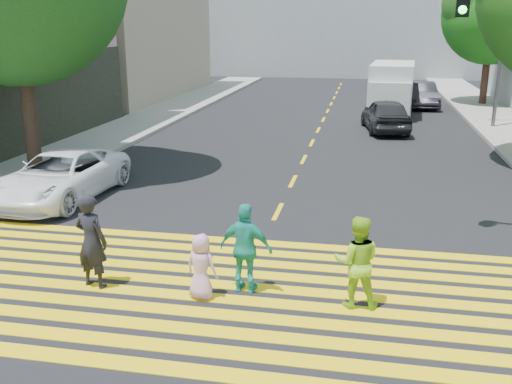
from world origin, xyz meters
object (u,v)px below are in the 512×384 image
(pedestrian_woman, at_px, (357,262))
(silver_car, at_px, (390,92))
(pedestrian_child, at_px, (201,267))
(dark_car_parked, at_px, (421,95))
(pedestrian_man, at_px, (91,241))
(white_sedan, at_px, (61,176))
(dark_car_near, at_px, (386,115))
(tree_right_far, at_px, (494,9))
(pedestrian_extra, at_px, (246,248))
(white_van, at_px, (391,91))

(pedestrian_woman, bearing_deg, silver_car, -96.21)
(pedestrian_child, relative_size, dark_car_parked, 0.27)
(dark_car_parked, bearing_deg, pedestrian_man, -111.91)
(pedestrian_man, bearing_deg, pedestrian_woman, -164.61)
(pedestrian_child, height_order, white_sedan, white_sedan)
(pedestrian_child, relative_size, white_sedan, 0.25)
(pedestrian_child, xyz_separation_m, silver_car, (4.05, 27.55, 0.02))
(dark_car_near, distance_m, dark_car_parked, 8.56)
(pedestrian_child, xyz_separation_m, white_sedan, (-5.45, 5.01, 0.06))
(tree_right_far, bearing_deg, dark_car_parked, -160.19)
(pedestrian_child, bearing_deg, dark_car_parked, -88.44)
(pedestrian_extra, relative_size, dark_car_near, 0.38)
(pedestrian_woman, distance_m, white_van, 22.14)
(pedestrian_man, height_order, white_sedan, pedestrian_man)
(pedestrian_man, bearing_deg, pedestrian_extra, -159.48)
(pedestrian_woman, distance_m, dark_car_near, 17.08)
(dark_car_near, distance_m, silver_car, 10.28)
(pedestrian_woman, xyz_separation_m, pedestrian_extra, (-1.95, 0.19, 0.02))
(pedestrian_child, xyz_separation_m, dark_car_parked, (5.74, 25.56, 0.13))
(pedestrian_extra, xyz_separation_m, white_van, (3.23, 21.90, 0.44))
(pedestrian_man, height_order, white_van, white_van)
(silver_car, bearing_deg, dark_car_parked, 131.93)
(silver_car, bearing_deg, pedestrian_woman, 88.70)
(dark_car_near, xyz_separation_m, white_van, (0.38, 5.03, 0.53))
(pedestrian_extra, distance_m, white_sedan, 7.69)
(dark_car_parked, xyz_separation_m, white_van, (-1.80, -3.25, 0.55))
(white_van, bearing_deg, silver_car, 93.17)
(dark_car_near, height_order, silver_car, dark_car_near)
(silver_car, relative_size, white_van, 0.73)
(dark_car_near, bearing_deg, pedestrian_man, 63.60)
(white_van, bearing_deg, white_sedan, -114.08)
(white_sedan, bearing_deg, pedestrian_woman, -27.51)
(pedestrian_woman, relative_size, pedestrian_child, 1.36)
(pedestrian_man, xyz_separation_m, silver_car, (6.12, 27.48, -0.27))
(pedestrian_woman, height_order, dark_car_parked, pedestrian_woman)
(pedestrian_woman, distance_m, pedestrian_extra, 1.96)
(white_van, bearing_deg, pedestrian_woman, -88.90)
(tree_right_far, xyz_separation_m, pedestrian_woman, (-6.80, -26.68, -4.65))
(pedestrian_child, bearing_deg, white_sedan, -28.39)
(white_van, bearing_deg, pedestrian_child, -95.60)
(pedestrian_woman, bearing_deg, pedestrian_man, -1.51)
(white_sedan, distance_m, dark_car_near, 15.22)
(dark_car_near, xyz_separation_m, dark_car_parked, (2.18, 8.28, -0.02))
(tree_right_far, bearing_deg, white_van, -140.27)
(tree_right_far, xyz_separation_m, pedestrian_extra, (-8.75, -26.49, -4.63))
(silver_car, height_order, white_van, white_van)
(pedestrian_man, relative_size, pedestrian_woman, 1.09)
(pedestrian_woman, xyz_separation_m, white_van, (1.28, 22.09, 0.46))
(white_van, bearing_deg, pedestrian_man, -100.71)
(tree_right_far, height_order, dark_car_parked, tree_right_far)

